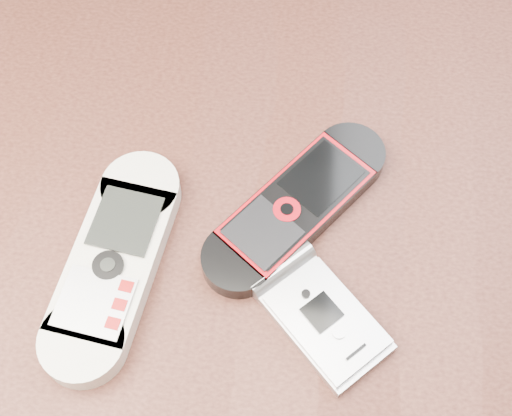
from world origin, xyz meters
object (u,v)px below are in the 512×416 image
at_px(table, 250,271).
at_px(nokia_white, 114,262).
at_px(nokia_black_red, 296,206).
at_px(motorola_razr, 324,319).

relative_size(table, nokia_white, 6.88).
bearing_deg(nokia_white, nokia_black_red, 33.70).
bearing_deg(motorola_razr, nokia_white, 126.40).
xyz_separation_m(table, nokia_black_red, (0.03, 0.01, 0.11)).
distance_m(nokia_white, motorola_razr, 0.15).
relative_size(nokia_black_red, motorola_razr, 1.70).
bearing_deg(nokia_black_red, table, -132.10).
height_order(nokia_white, nokia_black_red, nokia_white).
relative_size(nokia_white, motorola_razr, 1.75).
bearing_deg(table, motorola_razr, -53.93).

